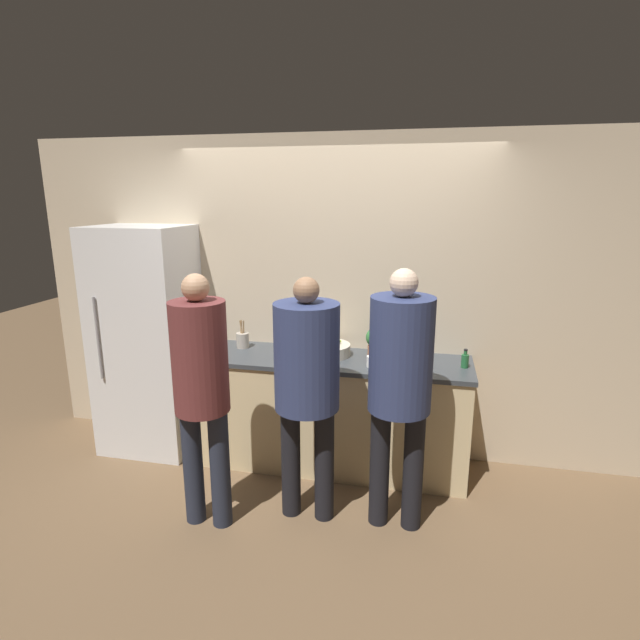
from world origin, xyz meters
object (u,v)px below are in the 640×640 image
at_px(person_center, 307,374).
at_px(cup_white, 373,361).
at_px(fruit_bowl, 327,349).
at_px(bottle_green, 465,360).
at_px(refrigerator, 148,340).
at_px(utensil_crock, 243,340).
at_px(person_left, 201,381).
at_px(bottle_red, 316,356).
at_px(person_right, 400,375).
at_px(potted_plant, 376,341).

distance_m(person_center, cup_white, 0.68).
distance_m(fruit_bowl, bottle_green, 1.05).
xyz_separation_m(refrigerator, utensil_crock, (0.80, 0.12, 0.02)).
relative_size(person_left, bottle_red, 8.20).
bearing_deg(bottle_red, person_right, -36.23).
height_order(person_left, utensil_crock, person_left).
xyz_separation_m(person_right, bottle_red, (-0.64, 0.47, -0.07)).
bearing_deg(refrigerator, potted_plant, 3.36).
height_order(utensil_crock, bottle_red, utensil_crock).
height_order(person_center, fruit_bowl, person_center).
relative_size(person_right, cup_white, 19.06).
distance_m(person_left, person_center, 0.66).
height_order(person_left, potted_plant, person_left).
relative_size(refrigerator, person_right, 1.11).
distance_m(fruit_bowl, bottle_red, 0.28).
bearing_deg(bottle_green, utensil_crock, 176.18).
bearing_deg(refrigerator, utensil_crock, 8.27).
distance_m(person_left, bottle_red, 0.92).
distance_m(person_center, bottle_red, 0.50).
distance_m(person_left, cup_white, 1.26).
distance_m(fruit_bowl, utensil_crock, 0.72).
height_order(refrigerator, potted_plant, refrigerator).
bearing_deg(cup_white, bottle_red, -169.19).
distance_m(refrigerator, fruit_bowl, 1.53).
bearing_deg(refrigerator, person_center, -24.19).
bearing_deg(bottle_red, person_center, -84.37).
xyz_separation_m(fruit_bowl, cup_white, (0.38, -0.20, -0.01)).
distance_m(refrigerator, person_right, 2.24).
bearing_deg(person_center, utensil_crock, 132.62).
bearing_deg(person_center, person_left, -161.17).
relative_size(refrigerator, bottle_red, 9.24).
xyz_separation_m(bottle_red, bottle_green, (1.07, 0.20, -0.03)).
bearing_deg(person_right, person_left, -168.74).
relative_size(person_center, utensil_crock, 7.05).
height_order(person_left, bottle_green, person_left).
bearing_deg(person_center, cup_white, 57.92).
xyz_separation_m(fruit_bowl, bottle_red, (-0.02, -0.28, 0.03)).
relative_size(person_left, fruit_bowl, 4.59).
relative_size(bottle_red, bottle_green, 1.45).
height_order(refrigerator, bottle_green, refrigerator).
bearing_deg(fruit_bowl, bottle_green, -4.16).
xyz_separation_m(bottle_green, potted_plant, (-0.67, 0.11, 0.07)).
height_order(bottle_red, cup_white, bottle_red).
height_order(person_left, cup_white, person_left).
relative_size(person_center, bottle_green, 11.67).
bearing_deg(cup_white, person_left, -141.46).
bearing_deg(person_left, potted_plant, 46.12).
bearing_deg(bottle_red, cup_white, 10.81).
bearing_deg(bottle_red, fruit_bowl, 85.04).
distance_m(utensil_crock, potted_plant, 1.10).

